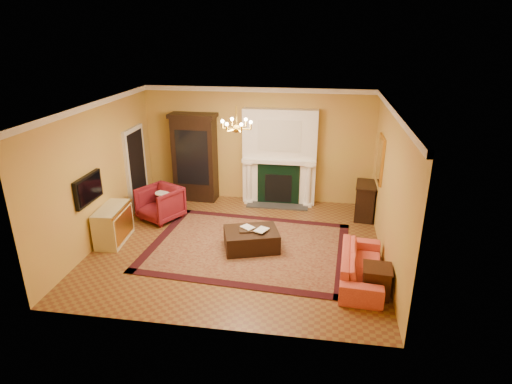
% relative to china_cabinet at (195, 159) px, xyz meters
% --- Properties ---
extents(floor, '(6.00, 5.50, 0.02)m').
position_rel_china_cabinet_xyz_m(floor, '(1.64, -2.49, -1.13)').
color(floor, brown).
rests_on(floor, ground).
extents(ceiling, '(6.00, 5.50, 0.02)m').
position_rel_china_cabinet_xyz_m(ceiling, '(1.64, -2.49, 1.89)').
color(ceiling, silver).
rests_on(ceiling, wall_back).
extents(wall_back, '(6.00, 0.02, 3.00)m').
position_rel_china_cabinet_xyz_m(wall_back, '(1.64, 0.27, 0.38)').
color(wall_back, '#C68C47').
rests_on(wall_back, floor).
extents(wall_front, '(6.00, 0.02, 3.00)m').
position_rel_china_cabinet_xyz_m(wall_front, '(1.64, -5.25, 0.38)').
color(wall_front, '#C68C47').
rests_on(wall_front, floor).
extents(wall_left, '(0.02, 5.50, 3.00)m').
position_rel_china_cabinet_xyz_m(wall_left, '(-1.37, -2.49, 0.38)').
color(wall_left, '#C68C47').
rests_on(wall_left, floor).
extents(wall_right, '(0.02, 5.50, 3.00)m').
position_rel_china_cabinet_xyz_m(wall_right, '(4.65, -2.49, 0.38)').
color(wall_right, '#C68C47').
rests_on(wall_right, floor).
extents(fireplace, '(1.90, 0.70, 2.50)m').
position_rel_china_cabinet_xyz_m(fireplace, '(2.24, 0.08, 0.08)').
color(fireplace, white).
rests_on(fireplace, wall_back).
extents(crown_molding, '(6.00, 5.50, 0.12)m').
position_rel_china_cabinet_xyz_m(crown_molding, '(1.64, -1.53, 1.82)').
color(crown_molding, white).
rests_on(crown_molding, ceiling).
extents(doorway, '(0.08, 1.05, 2.10)m').
position_rel_china_cabinet_xyz_m(doorway, '(-1.31, -0.79, -0.07)').
color(doorway, silver).
rests_on(doorway, wall_left).
extents(tv_panel, '(0.09, 0.95, 0.58)m').
position_rel_china_cabinet_xyz_m(tv_panel, '(-1.30, -3.09, 0.23)').
color(tv_panel, black).
rests_on(tv_panel, wall_left).
extents(gilt_mirror, '(0.06, 0.76, 1.05)m').
position_rel_china_cabinet_xyz_m(gilt_mirror, '(4.61, -1.09, 0.53)').
color(gilt_mirror, gold).
rests_on(gilt_mirror, wall_right).
extents(chandelier, '(0.63, 0.55, 0.53)m').
position_rel_china_cabinet_xyz_m(chandelier, '(1.64, -2.49, 1.49)').
color(chandelier, gold).
rests_on(chandelier, ceiling).
extents(oriental_rug, '(4.36, 3.40, 0.02)m').
position_rel_china_cabinet_xyz_m(oriental_rug, '(1.86, -2.54, -1.11)').
color(oriental_rug, '#46120F').
rests_on(oriental_rug, floor).
extents(china_cabinet, '(1.14, 0.55, 2.23)m').
position_rel_china_cabinet_xyz_m(china_cabinet, '(0.00, 0.00, 0.00)').
color(china_cabinet, black).
rests_on(china_cabinet, floor).
extents(wingback_armchair, '(1.16, 1.14, 0.90)m').
position_rel_china_cabinet_xyz_m(wingback_armchair, '(-0.48, -1.45, -0.67)').
color(wingback_armchair, maroon).
rests_on(wingback_armchair, floor).
extents(pedestal_table, '(0.37, 0.37, 0.66)m').
position_rel_china_cabinet_xyz_m(pedestal_table, '(-0.43, -1.35, -0.73)').
color(pedestal_table, black).
rests_on(pedestal_table, floor).
extents(commode, '(0.58, 1.09, 0.79)m').
position_rel_china_cabinet_xyz_m(commode, '(-1.09, -2.70, -0.72)').
color(commode, beige).
rests_on(commode, floor).
extents(coral_sofa, '(0.69, 1.93, 0.74)m').
position_rel_china_cabinet_xyz_m(coral_sofa, '(4.15, -3.45, -0.75)').
color(coral_sofa, '#E86149').
rests_on(coral_sofa, floor).
extents(end_table, '(0.48, 0.48, 0.52)m').
position_rel_china_cabinet_xyz_m(end_table, '(4.36, -3.92, -0.85)').
color(end_table, '#341A0E').
rests_on(end_table, floor).
extents(console_table, '(0.52, 0.81, 0.85)m').
position_rel_china_cabinet_xyz_m(console_table, '(4.42, -0.60, -0.69)').
color(console_table, black).
rests_on(console_table, floor).
extents(leather_ottoman, '(1.30, 1.10, 0.41)m').
position_rel_china_cabinet_xyz_m(leather_ottoman, '(1.94, -2.60, -0.90)').
color(leather_ottoman, black).
rests_on(leather_ottoman, oriental_rug).
extents(ottoman_tray, '(0.52, 0.45, 0.03)m').
position_rel_china_cabinet_xyz_m(ottoman_tray, '(1.90, -2.56, -0.67)').
color(ottoman_tray, black).
rests_on(ottoman_tray, leather_ottoman).
extents(book_a, '(0.14, 0.17, 0.27)m').
position_rel_china_cabinet_xyz_m(book_a, '(1.80, -2.63, -0.53)').
color(book_a, gray).
rests_on(book_a, ottoman_tray).
extents(book_b, '(0.21, 0.11, 0.30)m').
position_rel_china_cabinet_xyz_m(book_b, '(2.06, -2.58, -0.51)').
color(book_b, gray).
rests_on(book_b, ottoman_tray).
extents(topiary_left, '(0.15, 0.15, 0.39)m').
position_rel_china_cabinet_xyz_m(topiary_left, '(1.46, 0.04, 0.33)').
color(topiary_left, gray).
rests_on(topiary_left, fireplace).
extents(topiary_right, '(0.17, 0.17, 0.46)m').
position_rel_china_cabinet_xyz_m(topiary_right, '(2.83, 0.04, 0.37)').
color(topiary_right, gray).
rests_on(topiary_right, fireplace).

